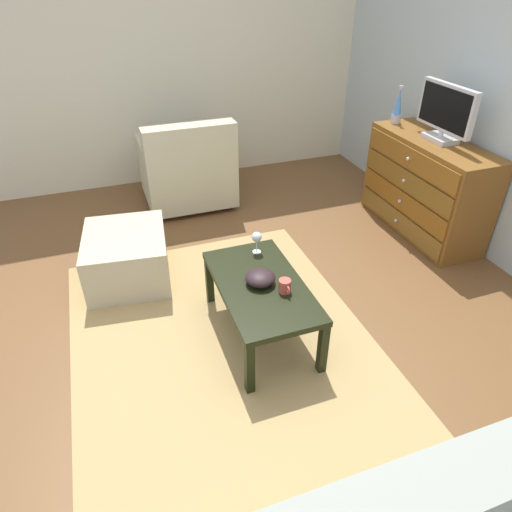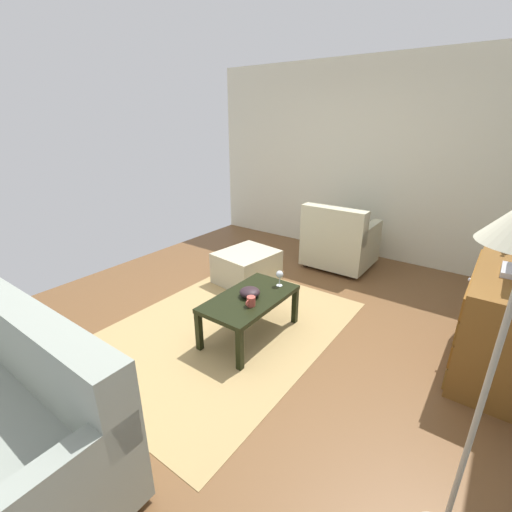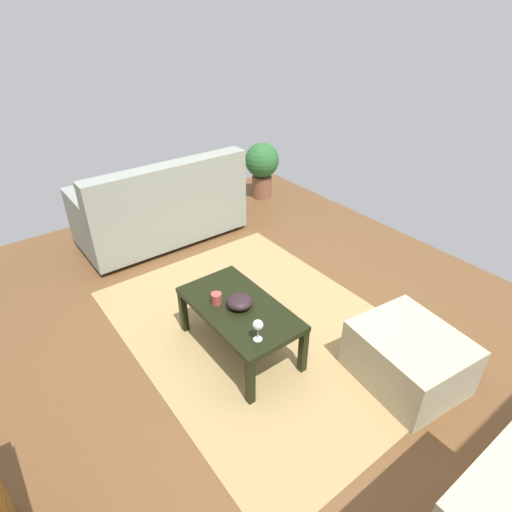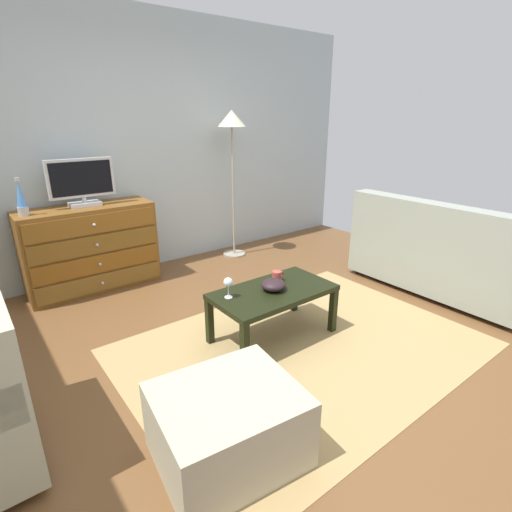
{
  "view_description": "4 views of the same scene",
  "coord_description": "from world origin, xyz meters",
  "px_view_note": "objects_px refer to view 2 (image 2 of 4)",
  "views": [
    {
      "loc": [
        2.23,
        -0.72,
        2.11
      ],
      "look_at": [
        0.18,
        0.01,
        0.67
      ],
      "focal_mm": 31.58,
      "sensor_mm": 36.0,
      "label": 1
    },
    {
      "loc": [
        2.37,
        1.78,
        1.93
      ],
      "look_at": [
        0.09,
        0.11,
        0.81
      ],
      "focal_mm": 24.5,
      "sensor_mm": 36.0,
      "label": 2
    },
    {
      "loc": [
        -1.81,
        1.37,
        2.28
      ],
      "look_at": [
        0.01,
        0.0,
        0.87
      ],
      "focal_mm": 29.21,
      "sensor_mm": 36.0,
      "label": 3
    },
    {
      "loc": [
        -1.66,
        -2.02,
        1.67
      ],
      "look_at": [
        -0.17,
        -0.09,
        0.79
      ],
      "focal_mm": 27.45,
      "sensor_mm": 36.0,
      "label": 4
    }
  ],
  "objects_px": {
    "coffee_table": "(250,302)",
    "mug": "(251,301)",
    "lava_lamp": "(511,236)",
    "bowl_decorative": "(250,292)",
    "dresser": "(496,321)",
    "wine_glass": "(280,275)",
    "ottoman": "(247,267)",
    "armchair": "(339,242)"
  },
  "relations": [
    {
      "from": "lava_lamp",
      "to": "ottoman",
      "type": "distance_m",
      "value": 2.71
    },
    {
      "from": "armchair",
      "to": "lava_lamp",
      "type": "bearing_deg",
      "value": 68.74
    },
    {
      "from": "lava_lamp",
      "to": "mug",
      "type": "relative_size",
      "value": 2.89
    },
    {
      "from": "wine_glass",
      "to": "dresser",
      "type": "bearing_deg",
      "value": 105.11
    },
    {
      "from": "wine_glass",
      "to": "mug",
      "type": "relative_size",
      "value": 1.38
    },
    {
      "from": "dresser",
      "to": "wine_glass",
      "type": "height_order",
      "value": "dresser"
    },
    {
      "from": "lava_lamp",
      "to": "ottoman",
      "type": "bearing_deg",
      "value": -80.84
    },
    {
      "from": "coffee_table",
      "to": "wine_glass",
      "type": "bearing_deg",
      "value": 164.37
    },
    {
      "from": "coffee_table",
      "to": "mug",
      "type": "distance_m",
      "value": 0.19
    },
    {
      "from": "lava_lamp",
      "to": "mug",
      "type": "distance_m",
      "value": 2.31
    },
    {
      "from": "dresser",
      "to": "wine_glass",
      "type": "distance_m",
      "value": 1.82
    },
    {
      "from": "bowl_decorative",
      "to": "ottoman",
      "type": "distance_m",
      "value": 1.22
    },
    {
      "from": "dresser",
      "to": "wine_glass",
      "type": "relative_size",
      "value": 7.89
    },
    {
      "from": "dresser",
      "to": "wine_glass",
      "type": "xyz_separation_m",
      "value": [
        0.47,
        -1.76,
        0.11
      ]
    },
    {
      "from": "coffee_table",
      "to": "armchair",
      "type": "height_order",
      "value": "armchair"
    },
    {
      "from": "coffee_table",
      "to": "ottoman",
      "type": "distance_m",
      "value": 1.21
    },
    {
      "from": "lava_lamp",
      "to": "coffee_table",
      "type": "xyz_separation_m",
      "value": [
        1.34,
        -1.81,
        -0.63
      ]
    },
    {
      "from": "armchair",
      "to": "ottoman",
      "type": "height_order",
      "value": "armchair"
    },
    {
      "from": "lava_lamp",
      "to": "coffee_table",
      "type": "distance_m",
      "value": 2.34
    },
    {
      "from": "dresser",
      "to": "armchair",
      "type": "bearing_deg",
      "value": -123.34
    },
    {
      "from": "mug",
      "to": "ottoman",
      "type": "relative_size",
      "value": 0.16
    },
    {
      "from": "lava_lamp",
      "to": "bowl_decorative",
      "type": "height_order",
      "value": "lava_lamp"
    },
    {
      "from": "mug",
      "to": "armchair",
      "type": "height_order",
      "value": "armchair"
    },
    {
      "from": "mug",
      "to": "bowl_decorative",
      "type": "xyz_separation_m",
      "value": [
        -0.13,
        -0.11,
        -0.0
      ]
    },
    {
      "from": "armchair",
      "to": "mug",
      "type": "bearing_deg",
      "value": 3.31
    },
    {
      "from": "dresser",
      "to": "ottoman",
      "type": "height_order",
      "value": "dresser"
    },
    {
      "from": "wine_glass",
      "to": "coffee_table",
      "type": "bearing_deg",
      "value": -15.63
    },
    {
      "from": "coffee_table",
      "to": "lava_lamp",
      "type": "bearing_deg",
      "value": 126.57
    },
    {
      "from": "wine_glass",
      "to": "ottoman",
      "type": "height_order",
      "value": "wine_glass"
    },
    {
      "from": "lava_lamp",
      "to": "mug",
      "type": "bearing_deg",
      "value": -49.16
    },
    {
      "from": "wine_glass",
      "to": "bowl_decorative",
      "type": "relative_size",
      "value": 0.83
    },
    {
      "from": "coffee_table",
      "to": "bowl_decorative",
      "type": "distance_m",
      "value": 0.1
    },
    {
      "from": "armchair",
      "to": "ottoman",
      "type": "relative_size",
      "value": 1.26
    },
    {
      "from": "coffee_table",
      "to": "mug",
      "type": "height_order",
      "value": "mug"
    },
    {
      "from": "coffee_table",
      "to": "bowl_decorative",
      "type": "height_order",
      "value": "bowl_decorative"
    },
    {
      "from": "lava_lamp",
      "to": "coffee_table",
      "type": "bearing_deg",
      "value": -53.43
    },
    {
      "from": "mug",
      "to": "armchair",
      "type": "relative_size",
      "value": 0.13
    },
    {
      "from": "mug",
      "to": "ottoman",
      "type": "height_order",
      "value": "mug"
    },
    {
      "from": "coffee_table",
      "to": "mug",
      "type": "xyz_separation_m",
      "value": [
        0.13,
        0.11,
        0.1
      ]
    },
    {
      "from": "lava_lamp",
      "to": "ottoman",
      "type": "relative_size",
      "value": 0.47
    },
    {
      "from": "wine_glass",
      "to": "mug",
      "type": "xyz_separation_m",
      "value": [
        0.48,
        0.01,
        -0.07
      ]
    },
    {
      "from": "dresser",
      "to": "bowl_decorative",
      "type": "height_order",
      "value": "dresser"
    }
  ]
}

